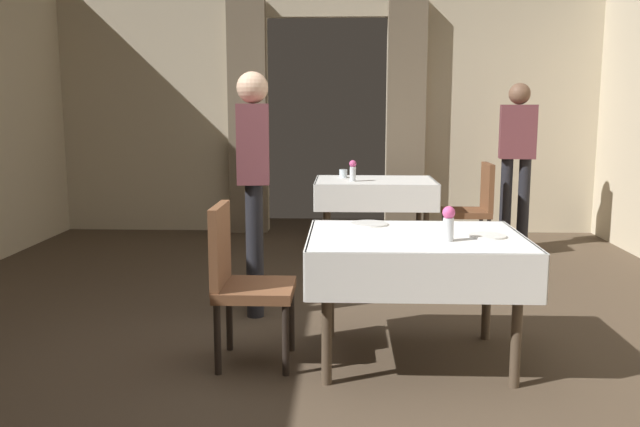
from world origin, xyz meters
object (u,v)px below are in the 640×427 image
at_px(person_waiter_by_doorway, 254,172).
at_px(person_diner_standing_aside, 517,151).
at_px(chair_mid_left, 241,276).
at_px(flower_vase_far, 353,170).
at_px(dining_table_far, 375,190).
at_px(chair_far_right, 475,205).
at_px(dining_table_mid, 415,251).
at_px(glass_far_b, 343,174).
at_px(plate_mid_b, 369,224).
at_px(flower_vase_mid, 448,222).
at_px(plate_mid_c, 487,236).

height_order(person_waiter_by_doorway, person_diner_standing_aside, same).
distance_m(chair_mid_left, flower_vase_far, 2.95).
distance_m(dining_table_far, chair_mid_left, 3.14).
bearing_deg(chair_far_right, dining_table_mid, -107.29).
distance_m(glass_far_b, person_diner_standing_aside, 1.81).
bearing_deg(dining_table_far, dining_table_mid, -87.91).
height_order(chair_mid_left, glass_far_b, chair_mid_left).
xyz_separation_m(dining_table_mid, plate_mid_b, (-0.26, 0.33, 0.10)).
relative_size(chair_far_right, person_diner_standing_aside, 0.54).
relative_size(dining_table_far, glass_far_b, 13.65).
distance_m(dining_table_mid, flower_vase_mid, 0.31).
relative_size(flower_vase_far, person_diner_standing_aside, 0.12).
relative_size(chair_mid_left, glass_far_b, 10.53).
bearing_deg(dining_table_mid, flower_vase_far, 96.87).
bearing_deg(dining_table_mid, dining_table_far, 92.09).
bearing_deg(glass_far_b, flower_vase_far, -73.95).
distance_m(plate_mid_b, person_diner_standing_aside, 3.30).
distance_m(glass_far_b, person_waiter_by_doorway, 2.33).
bearing_deg(chair_far_right, chair_mid_left, -122.99).
xyz_separation_m(dining_table_mid, flower_vase_mid, (0.16, -0.17, 0.20)).
distance_m(chair_far_right, flower_vase_mid, 3.10).
xyz_separation_m(plate_mid_b, flower_vase_far, (-0.08, 2.45, 0.11)).
distance_m(chair_far_right, person_waiter_by_doorway, 2.79).
bearing_deg(plate_mid_c, plate_mid_b, 150.59).
relative_size(chair_mid_left, chair_far_right, 1.00).
relative_size(dining_table_far, person_diner_standing_aside, 0.70).
relative_size(plate_mid_b, person_diner_standing_aside, 0.14).
height_order(dining_table_mid, person_waiter_by_doorway, person_waiter_by_doorway).
bearing_deg(person_diner_standing_aside, flower_vase_far, -166.35).
distance_m(flower_vase_mid, glass_far_b, 3.33).
bearing_deg(chair_mid_left, chair_far_right, 57.01).
xyz_separation_m(flower_vase_mid, plate_mid_c, (0.24, 0.13, -0.10)).
bearing_deg(person_waiter_by_doorway, flower_vase_mid, -40.69).
relative_size(plate_mid_b, plate_mid_c, 1.09).
distance_m(chair_mid_left, chair_far_right, 3.46).
bearing_deg(dining_table_mid, plate_mid_b, 128.09).
bearing_deg(flower_vase_mid, plate_mid_c, 28.11).
xyz_separation_m(chair_far_right, glass_far_b, (-1.31, 0.28, 0.28)).
relative_size(dining_table_mid, person_waiter_by_doorway, 0.72).
bearing_deg(plate_mid_c, dining_table_far, 99.63).
xyz_separation_m(dining_table_far, flower_vase_far, (-0.23, -0.15, 0.21)).
xyz_separation_m(dining_table_far, plate_mid_b, (-0.15, -2.60, 0.11)).
bearing_deg(person_waiter_by_doorway, plate_mid_c, -32.22).
bearing_deg(person_waiter_by_doorway, glass_far_b, 74.41).
relative_size(dining_table_mid, plate_mid_b, 5.24).
bearing_deg(plate_mid_c, flower_vase_far, 104.56).
bearing_deg(dining_table_far, flower_vase_mid, -85.10).
bearing_deg(chair_mid_left, person_waiter_by_doorway, 92.95).
height_order(dining_table_far, person_diner_standing_aside, person_diner_standing_aside).
bearing_deg(person_waiter_by_doorway, chair_far_right, 45.31).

